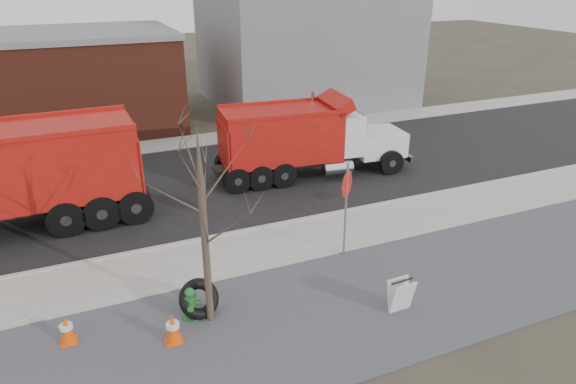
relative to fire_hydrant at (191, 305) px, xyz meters
name	(u,v)px	position (x,y,z in m)	size (l,w,h in m)	color
ground	(286,248)	(3.63, 2.33, -0.42)	(120.00, 120.00, 0.00)	#383328
gravel_verge	(338,309)	(3.63, -1.17, -0.40)	(60.00, 5.00, 0.03)	slate
sidewalk	(283,244)	(3.63, 2.58, -0.39)	(60.00, 2.50, 0.06)	#9E9B93
curb	(269,226)	(3.63, 3.88, -0.36)	(60.00, 0.15, 0.11)	#9E9B93
road	(228,180)	(3.63, 8.63, -0.41)	(60.00, 9.40, 0.02)	black
far_sidewalk	(195,141)	(3.63, 14.33, -0.39)	(60.00, 2.00, 0.06)	#9E9B93
building_grey	(305,39)	(12.63, 20.33, 3.58)	(12.00, 10.00, 8.00)	slate
bare_tree	(202,203)	(0.43, -0.27, 2.88)	(3.20, 3.20, 5.20)	#382D23
fire_hydrant	(191,305)	(0.00, 0.00, 0.00)	(0.52, 0.50, 0.91)	#2A6F2C
truck_tire	(199,299)	(0.24, 0.09, 0.05)	(1.21, 1.03, 1.05)	black
stop_sign	(346,195)	(5.12, 1.23, 1.66)	(0.66, 0.55, 3.07)	gray
sandwich_board	(401,295)	(5.07, -1.87, 0.07)	(0.68, 0.44, 0.92)	silver
traffic_cone_near	(173,328)	(-0.61, -0.75, -0.01)	(0.42, 0.42, 0.80)	#F74C07
traffic_cone_far	(67,330)	(-2.94, 0.23, -0.03)	(0.40, 0.40, 0.76)	#F74C07
dump_truck_red_a	(305,137)	(6.84, 7.84, 1.32)	(8.50, 3.07, 3.41)	black
dump_truck_red_b	(7,174)	(-4.29, 7.16, 1.62)	(9.62, 2.89, 4.00)	black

